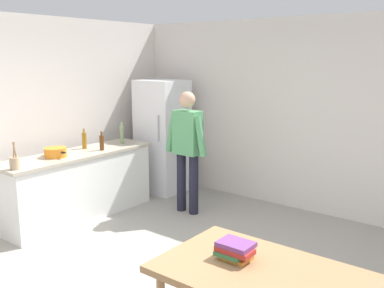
{
  "coord_description": "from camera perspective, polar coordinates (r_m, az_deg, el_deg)",
  "views": [
    {
      "loc": [
        2.66,
        -2.68,
        2.15
      ],
      "look_at": [
        -0.52,
        1.4,
        1.11
      ],
      "focal_mm": 40.26,
      "sensor_mm": 36.0,
      "label": 1
    }
  ],
  "objects": [
    {
      "name": "dining_table",
      "position": [
        3.07,
        9.22,
        -17.53
      ],
      "size": [
        1.4,
        0.9,
        0.75
      ],
      "color": "#9E754C",
      "rests_on": "ground_plane"
    },
    {
      "name": "wall_left",
      "position": [
        6.05,
        -23.2,
        2.89
      ],
      "size": [
        0.12,
        5.6,
        2.7
      ],
      "primitive_type": "cube",
      "color": "silver",
      "rests_on": "ground_plane"
    },
    {
      "name": "ground_plane",
      "position": [
        4.34,
        -6.28,
        -18.34
      ],
      "size": [
        14.0,
        14.0,
        0.0
      ],
      "primitive_type": "plane",
      "color": "#9E998E"
    },
    {
      "name": "wall_back",
      "position": [
        6.32,
        12.76,
        3.87
      ],
      "size": [
        6.4,
        0.12,
        2.7
      ],
      "primitive_type": "cube",
      "color": "silver",
      "rests_on": "ground_plane"
    },
    {
      "name": "bottle_vinegar_tall",
      "position": [
        6.43,
        -9.28,
        1.29
      ],
      "size": [
        0.06,
        0.06,
        0.32
      ],
      "color": "gray",
      "rests_on": "kitchen_counter"
    },
    {
      "name": "bottle_beer_brown",
      "position": [
        6.01,
        -11.87,
        0.2
      ],
      "size": [
        0.06,
        0.06,
        0.26
      ],
      "color": "#5B3314",
      "rests_on": "kitchen_counter"
    },
    {
      "name": "kitchen_counter",
      "position": [
        6.06,
        -14.76,
        -5.25
      ],
      "size": [
        0.64,
        2.2,
        0.9
      ],
      "color": "white",
      "rests_on": "ground_plane"
    },
    {
      "name": "utensil_jar",
      "position": [
        5.27,
        -22.45,
        -2.3
      ],
      "size": [
        0.11,
        0.11,
        0.32
      ],
      "color": "tan",
      "rests_on": "kitchen_counter"
    },
    {
      "name": "cooking_pot",
      "position": [
        5.76,
        -17.64,
        -1.05
      ],
      "size": [
        0.4,
        0.28,
        0.12
      ],
      "color": "orange",
      "rests_on": "kitchen_counter"
    },
    {
      "name": "person",
      "position": [
        5.91,
        -0.64,
        -0.02
      ],
      "size": [
        0.7,
        0.22,
        1.7
      ],
      "color": "#1E1E2D",
      "rests_on": "ground_plane"
    },
    {
      "name": "book_stack",
      "position": [
        3.14,
        5.68,
        -13.83
      ],
      "size": [
        0.26,
        0.2,
        0.12
      ],
      "color": "orange",
      "rests_on": "dining_table"
    },
    {
      "name": "refrigerator",
      "position": [
        6.94,
        -3.92,
        1.02
      ],
      "size": [
        0.7,
        0.67,
        1.8
      ],
      "color": "white",
      "rests_on": "ground_plane"
    },
    {
      "name": "bottle_oil_amber",
      "position": [
        6.17,
        -14.08,
        0.48
      ],
      "size": [
        0.06,
        0.06,
        0.28
      ],
      "color": "#996619",
      "rests_on": "kitchen_counter"
    }
  ]
}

